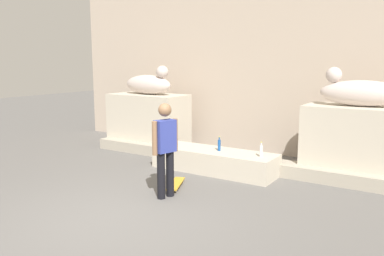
{
  "coord_description": "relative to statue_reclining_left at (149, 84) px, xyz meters",
  "views": [
    {
      "loc": [
        4.06,
        -4.16,
        2.38
      ],
      "look_at": [
        0.04,
        2.16,
        1.1
      ],
      "focal_mm": 36.84,
      "sensor_mm": 36.0,
      "label": 1
    }
  ],
  "objects": [
    {
      "name": "ground_plane",
      "position": [
        2.67,
        -4.24,
        -1.77
      ],
      "size": [
        40.0,
        40.0,
        0.0
      ],
      "primitive_type": "plane",
      "color": "#605E5B"
    },
    {
      "name": "facade_wall",
      "position": [
        2.67,
        1.39,
        0.92
      ],
      "size": [
        11.89,
        0.6,
        5.36
      ],
      "primitive_type": "cube",
      "color": "#BFAC98",
      "rests_on": "ground_plane"
    },
    {
      "name": "pedestal_left",
      "position": [
        -0.04,
        0.0,
        -1.02
      ],
      "size": [
        2.12,
        1.11,
        1.48
      ],
      "primitive_type": "cube",
      "color": "beige",
      "rests_on": "ground_plane"
    },
    {
      "name": "pedestal_right",
      "position": [
        5.38,
        0.0,
        -1.02
      ],
      "size": [
        2.12,
        1.11,
        1.48
      ],
      "primitive_type": "cube",
      "color": "beige",
      "rests_on": "ground_plane"
    },
    {
      "name": "statue_reclining_left",
      "position": [
        0.0,
        0.0,
        0.0
      ],
      "size": [
        1.66,
        0.76,
        0.78
      ],
      "rotation": [
        0.0,
        0.0,
        -0.13
      ],
      "color": "beige",
      "rests_on": "pedestal_left"
    },
    {
      "name": "statue_reclining_right",
      "position": [
        5.34,
        0.0,
        0.0
      ],
      "size": [
        1.63,
        0.64,
        0.78
      ],
      "rotation": [
        0.0,
        0.0,
        3.19
      ],
      "color": "beige",
      "rests_on": "pedestal_right"
    },
    {
      "name": "ledge_block",
      "position": [
        2.67,
        -1.13,
        -1.53
      ],
      "size": [
        2.75,
        0.84,
        0.47
      ],
      "primitive_type": "cube",
      "color": "beige",
      "rests_on": "ground_plane"
    },
    {
      "name": "skater",
      "position": [
        2.76,
        -3.03,
        -0.84
      ],
      "size": [
        0.29,
        0.52,
        1.67
      ],
      "rotation": [
        0.0,
        0.0,
        1.31
      ],
      "color": "black",
      "rests_on": "ground_plane"
    },
    {
      "name": "skateboard",
      "position": [
        2.59,
        -2.47,
        -1.7
      ],
      "size": [
        0.49,
        0.82,
        0.08
      ],
      "rotation": [
        0.0,
        0.0,
        1.96
      ],
      "color": "gold",
      "rests_on": "ground_plane"
    },
    {
      "name": "bottle_blue",
      "position": [
        2.8,
        -1.13,
        -1.16
      ],
      "size": [
        0.06,
        0.06,
        0.31
      ],
      "color": "#194C99",
      "rests_on": "ledge_block"
    },
    {
      "name": "bottle_green",
      "position": [
        1.43,
        -1.44,
        -1.17
      ],
      "size": [
        0.08,
        0.08,
        0.3
      ],
      "color": "#1E722D",
      "rests_on": "ledge_block"
    },
    {
      "name": "bottle_clear",
      "position": [
        3.76,
        -1.14,
        -1.17
      ],
      "size": [
        0.06,
        0.06,
        0.31
      ],
      "color": "silver",
      "rests_on": "ledge_block"
    },
    {
      "name": "stair_step",
      "position": [
        2.67,
        -0.57,
        -1.63
      ],
      "size": [
        7.53,
        0.5,
        0.27
      ],
      "primitive_type": "cube",
      "color": "#A9A08F",
      "rests_on": "ground_plane"
    }
  ]
}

